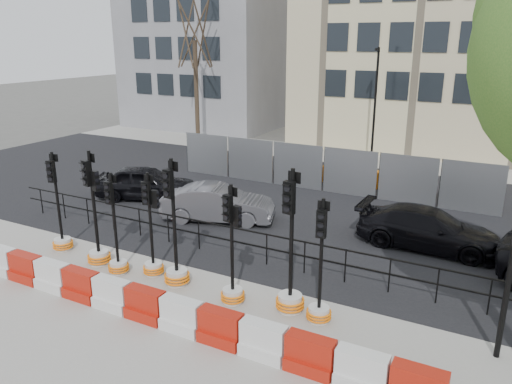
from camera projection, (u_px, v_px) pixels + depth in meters
The scene contains 21 objects.
ground at pixel (211, 273), 14.32m from camera, with size 120.00×120.00×0.00m, color #51514C.
sidewalk_near at pixel (141, 323), 11.79m from camera, with size 40.00×6.00×0.02m, color gray.
road at pixel (305, 204), 20.22m from camera, with size 40.00×14.00×0.03m, color black.
sidewalk_far at pixel (367, 158), 27.81m from camera, with size 40.00×4.00×0.02m, color gray.
building_grey at pixel (211, 30), 37.06m from camera, with size 11.00×9.06×14.00m.
kerb_railing at pixel (231, 236), 15.13m from camera, with size 18.00×0.04×1.00m.
heras_fencing at pixel (329, 172), 22.39m from camera, with size 14.33×1.72×2.00m.
lamp_post_far at pixel (375, 103), 25.78m from camera, with size 0.12×0.56×6.00m.
tree_bare_far at pixel (194, 34), 30.35m from camera, with size 2.00×2.00×9.00m.
barrier_row at pixel (146, 306), 11.85m from camera, with size 13.60×0.50×0.80m.
traffic_signal_a at pixel (61, 231), 15.66m from camera, with size 0.63×0.63×3.19m.
traffic_signal_b at pixel (97, 239), 14.61m from camera, with size 0.68×0.68×3.46m.
traffic_signal_c at pixel (117, 253), 14.12m from camera, with size 0.59×0.59×2.98m.
traffic_signal_d at pixel (153, 252), 13.99m from camera, with size 0.59×0.59×3.01m.
traffic_signal_e at pixel (176, 260), 13.42m from camera, with size 0.70×0.70×3.54m.
traffic_signal_f at pixel (232, 276), 12.48m from camera, with size 0.62×0.62×3.14m.
traffic_signal_g at pixel (290, 283), 12.10m from camera, with size 0.72×0.72×3.63m.
traffic_signal_h at pixel (319, 297), 11.69m from camera, with size 0.60×0.60×3.07m.
car_a at pixel (146, 183), 20.70m from camera, with size 4.41×3.04×1.39m, color black.
car_b at pixel (218, 203), 18.19m from camera, with size 4.30×2.68×1.34m, color #4F4F54.
car_c at pixel (428, 229), 15.84m from camera, with size 4.51×1.92×1.30m, color black.
Camera 1 is at (7.25, -10.86, 6.46)m, focal length 35.00 mm.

